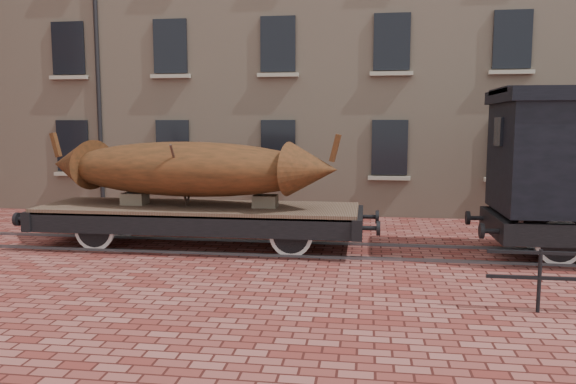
# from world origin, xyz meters

# --- Properties ---
(ground) EXTENTS (90.00, 90.00, 0.00)m
(ground) POSITION_xyz_m (0.00, 0.00, 0.00)
(ground) COLOR maroon
(warehouse_cream) EXTENTS (40.00, 10.19, 14.00)m
(warehouse_cream) POSITION_xyz_m (3.00, 9.99, 7.00)
(warehouse_cream) COLOR tan
(warehouse_cream) RESTS_ON ground
(rail_track) EXTENTS (30.00, 1.52, 0.06)m
(rail_track) POSITION_xyz_m (0.00, 0.00, 0.03)
(rail_track) COLOR #59595E
(rail_track) RESTS_ON ground
(flatcar_wagon) EXTENTS (8.47, 2.30, 1.28)m
(flatcar_wagon) POSITION_xyz_m (-3.62, 0.00, 0.80)
(flatcar_wagon) COLOR brown
(flatcar_wagon) RESTS_ON ground
(iron_boat) EXTENTS (7.33, 2.75, 1.73)m
(iron_boat) POSITION_xyz_m (-3.91, 0.00, 1.88)
(iron_boat) COLOR brown
(iron_boat) RESTS_ON flatcar_wagon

